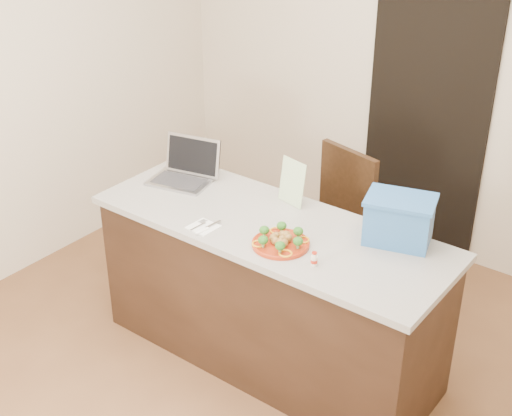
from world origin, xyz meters
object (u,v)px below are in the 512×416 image
Objects in this scene: napkin at (203,227)px; laptop at (186,169)px; yogurt_bottle at (314,260)px; plate at (281,243)px; chair at (337,219)px; blue_box at (399,219)px; island at (270,292)px.

laptop is (-0.48, 0.39, 0.07)m from napkin.
napkin is 0.69m from yogurt_bottle.
plate is 0.29× the size of chair.
chair is (-0.45, 0.98, -0.36)m from yogurt_bottle.
yogurt_bottle is (0.24, -0.05, 0.02)m from plate.
yogurt_bottle is at bearing -52.01° from chair.
laptop is (-0.92, 0.29, 0.06)m from plate.
laptop is 0.39× the size of chair.
blue_box is at bearing -7.94° from laptop.
laptop is (-0.74, 0.14, 0.53)m from island.
napkin is 1.93× the size of yogurt_bottle.
yogurt_bottle reaches higher than island.
plate is at bearing -154.82° from blue_box.
island is 1.97× the size of chair.
plate is 1.01m from chair.
napkin is (-0.27, -0.26, 0.46)m from island.
chair reaches higher than yogurt_bottle.
blue_box is 0.39× the size of chair.
chair is at bearing 28.98° from laptop.
blue_box is (0.64, 0.25, 0.59)m from island.
laptop is at bearing 162.38° from plate.
laptop is at bearing -124.71° from chair.
napkin is at bearing -136.09° from island.
plate is 2.10× the size of napkin.
napkin is at bearing -167.35° from plate.
chair is at bearing 91.93° from island.
blue_box is at bearing 64.46° from yogurt_bottle.
island is at bearing -74.46° from chair.
napkin is 1.11m from chair.
plate is 0.63m from blue_box.
chair is (-0.21, 0.93, -0.34)m from plate.
laptop reaches higher than yogurt_bottle.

